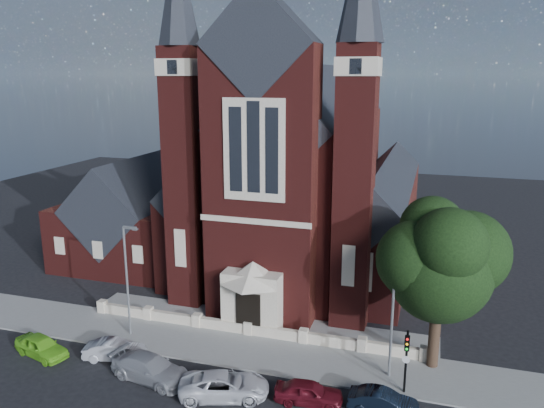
{
  "coord_description": "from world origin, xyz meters",
  "views": [
    {
      "loc": [
        11.78,
        -25.75,
        18.02
      ],
      "look_at": [
        0.03,
        12.0,
        8.31
      ],
      "focal_mm": 35.0,
      "sensor_mm": 36.0,
      "label": 1
    }
  ],
  "objects": [
    {
      "name": "ground",
      "position": [
        0.0,
        15.0,
        0.0
      ],
      "size": [
        120.0,
        120.0,
        0.0
      ],
      "primitive_type": "plane",
      "color": "black",
      "rests_on": "ground"
    },
    {
      "name": "pavement_strip",
      "position": [
        0.0,
        4.5,
        0.0
      ],
      "size": [
        60.0,
        5.0,
        0.12
      ],
      "primitive_type": "cube",
      "color": "gray",
      "rests_on": "ground"
    },
    {
      "name": "forecourt_paving",
      "position": [
        0.0,
        8.5,
        0.0
      ],
      "size": [
        26.0,
        3.0,
        0.14
      ],
      "primitive_type": "cube",
      "color": "gray",
      "rests_on": "ground"
    },
    {
      "name": "forecourt_wall",
      "position": [
        0.0,
        6.5,
        0.0
      ],
      "size": [
        24.0,
        0.4,
        0.9
      ],
      "primitive_type": "cube",
      "color": "#BCAD95",
      "rests_on": "ground"
    },
    {
      "name": "church",
      "position": [
        -0.0,
        22.94,
        8.19
      ],
      "size": [
        20.01,
        34.9,
        29.2
      ],
      "color": "#4F1815",
      "rests_on": "ground"
    },
    {
      "name": "parish_hall",
      "position": [
        -16.0,
        18.0,
        4.01
      ],
      "size": [
        12.0,
        12.2,
        10.24
      ],
      "color": "#4F1815",
      "rests_on": "ground"
    },
    {
      "name": "street_tree",
      "position": [
        12.6,
        5.71,
        6.96
      ],
      "size": [
        6.4,
        6.6,
        10.7
      ],
      "color": "black",
      "rests_on": "ground"
    },
    {
      "name": "street_lamp_left",
      "position": [
        -7.91,
        4.0,
        4.6
      ],
      "size": [
        1.16,
        0.22,
        8.09
      ],
      "color": "gray",
      "rests_on": "ground"
    },
    {
      "name": "street_lamp_right",
      "position": [
        10.09,
        4.0,
        4.6
      ],
      "size": [
        1.16,
        0.22,
        8.09
      ],
      "color": "gray",
      "rests_on": "ground"
    },
    {
      "name": "traffic_signal",
      "position": [
        11.0,
        2.43,
        2.58
      ],
      "size": [
        0.28,
        0.42,
        4.0
      ],
      "color": "black",
      "rests_on": "ground"
    },
    {
      "name": "car_lime_van",
      "position": [
        -12.01,
        -0.21,
        0.69
      ],
      "size": [
        4.34,
        2.62,
        1.38
      ],
      "primitive_type": "imported",
      "rotation": [
        0.0,
        0.0,
        1.31
      ],
      "color": "#7CD72B",
      "rests_on": "ground"
    },
    {
      "name": "car_silver_a",
      "position": [
        -7.2,
        0.87,
        0.65
      ],
      "size": [
        4.15,
        2.39,
        1.29
      ],
      "primitive_type": "imported",
      "rotation": [
        0.0,
        0.0,
        1.85
      ],
      "color": "#9C9EA3",
      "rests_on": "ground"
    },
    {
      "name": "car_silver_b",
      "position": [
        -3.77,
        -0.56,
        0.75
      ],
      "size": [
        5.49,
        3.06,
        1.5
      ],
      "primitive_type": "imported",
      "rotation": [
        0.0,
        0.0,
        1.38
      ],
      "color": "#97989E",
      "rests_on": "ground"
    },
    {
      "name": "car_white_suv",
      "position": [
        1.16,
        -0.85,
        0.72
      ],
      "size": [
        5.64,
        3.86,
        1.43
      ],
      "primitive_type": "imported",
      "rotation": [
        0.0,
        0.0,
        1.89
      ],
      "color": "white",
      "rests_on": "ground"
    },
    {
      "name": "car_dark_red",
      "position": [
        5.91,
        0.0,
        0.66
      ],
      "size": [
        4.0,
        1.96,
        1.31
      ],
      "primitive_type": "imported",
      "rotation": [
        0.0,
        0.0,
        1.68
      ],
      "color": "#5E101A",
      "rests_on": "ground"
    },
    {
      "name": "car_navy",
      "position": [
        10.0,
        0.4,
        0.62
      ],
      "size": [
        3.81,
        1.36,
        1.25
      ],
      "primitive_type": "imported",
      "rotation": [
        0.0,
        0.0,
        1.56
      ],
      "color": "black",
      "rests_on": "ground"
    }
  ]
}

